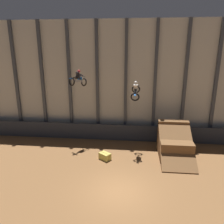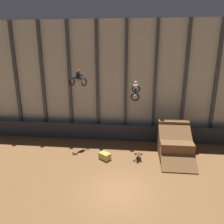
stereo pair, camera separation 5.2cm
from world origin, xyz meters
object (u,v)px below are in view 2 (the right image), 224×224
at_px(rider_bike_right_air, 136,91).
at_px(hay_bale_trackside, 105,156).
at_px(dirt_ramp, 174,144).
at_px(rider_bike_left_air, 78,79).

bearing_deg(rider_bike_right_air, hay_bale_trackside, -137.35).
relative_size(dirt_ramp, rider_bike_right_air, 2.32).
relative_size(rider_bike_left_air, rider_bike_right_air, 0.92).
distance_m(rider_bike_right_air, hay_bale_trackside, 5.97).
xyz_separation_m(dirt_ramp, rider_bike_left_air, (-8.48, 1.58, 5.16)).
xyz_separation_m(rider_bike_left_air, rider_bike_right_air, (5.09, -0.99, -0.74)).
bearing_deg(dirt_ramp, rider_bike_left_air, 169.45).
height_order(rider_bike_left_air, hay_bale_trackside, rider_bike_left_air).
height_order(rider_bike_left_air, rider_bike_right_air, rider_bike_left_air).
height_order(dirt_ramp, rider_bike_right_air, rider_bike_right_air).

